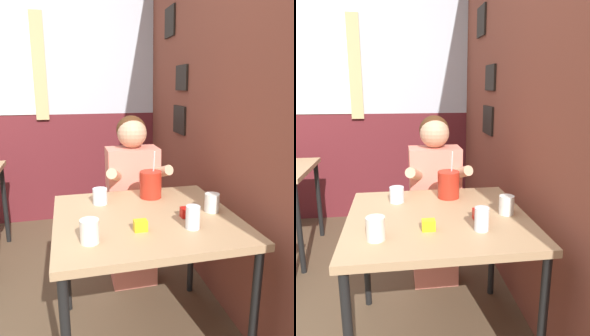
{
  "view_description": "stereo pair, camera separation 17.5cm",
  "coord_description": "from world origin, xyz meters",
  "views": [
    {
      "loc": [
        0.39,
        -1.1,
        1.38
      ],
      "look_at": [
        0.8,
        0.55,
        0.95
      ],
      "focal_mm": 35.0,
      "sensor_mm": 36.0,
      "label": 1
    },
    {
      "loc": [
        0.56,
        -1.14,
        1.38
      ],
      "look_at": [
        0.8,
        0.55,
        0.95
      ],
      "focal_mm": 35.0,
      "sensor_mm": 36.0,
      "label": 2
    }
  ],
  "objects": [
    {
      "name": "condiment_ketchup",
      "position": [
        0.95,
        0.32,
        0.77
      ],
      "size": [
        0.06,
        0.04,
        0.05
      ],
      "color": "#B7140F",
      "rests_on": "main_table"
    },
    {
      "name": "brick_wall_right",
      "position": [
        1.33,
        1.15,
        1.35
      ],
      "size": [
        0.08,
        4.29,
        2.7
      ],
      "color": "brown",
      "rests_on": "ground_plane"
    },
    {
      "name": "condiment_mustard",
      "position": [
        0.69,
        0.22,
        0.77
      ],
      "size": [
        0.06,
        0.04,
        0.05
      ],
      "color": "yellow",
      "rests_on": "main_table"
    },
    {
      "name": "cocktail_pitcher",
      "position": [
        0.85,
        0.65,
        0.82
      ],
      "size": [
        0.13,
        0.13,
        0.27
      ],
      "color": "#B22819",
      "rests_on": "main_table"
    },
    {
      "name": "glass_by_brick",
      "position": [
        0.55,
        0.61,
        0.79
      ],
      "size": [
        0.08,
        0.08,
        0.09
      ],
      "color": "silver",
      "rests_on": "main_table"
    },
    {
      "name": "person_seated",
      "position": [
        0.8,
        0.97,
        0.62
      ],
      "size": [
        0.42,
        0.4,
        1.19
      ],
      "color": "#EA7F6B",
      "rests_on": "ground_plane"
    },
    {
      "name": "main_table",
      "position": [
        0.75,
        0.38,
        0.67
      ],
      "size": [
        0.89,
        0.84,
        0.75
      ],
      "color": "tan",
      "rests_on": "ground_plane"
    },
    {
      "name": "glass_center",
      "position": [
        1.1,
        0.36,
        0.79
      ],
      "size": [
        0.08,
        0.08,
        0.1
      ],
      "color": "silver",
      "rests_on": "main_table"
    },
    {
      "name": "glass_far_side",
      "position": [
        0.46,
        0.16,
        0.8
      ],
      "size": [
        0.08,
        0.08,
        0.1
      ],
      "color": "silver",
      "rests_on": "main_table"
    },
    {
      "name": "back_wall",
      "position": [
        -0.02,
        2.32,
        1.36
      ],
      "size": [
        5.59,
        0.09,
        2.7
      ],
      "color": "silver",
      "rests_on": "ground_plane"
    },
    {
      "name": "glass_near_pitcher",
      "position": [
        0.92,
        0.19,
        0.8
      ],
      "size": [
        0.07,
        0.07,
        0.11
      ],
      "color": "silver",
      "rests_on": "main_table"
    }
  ]
}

